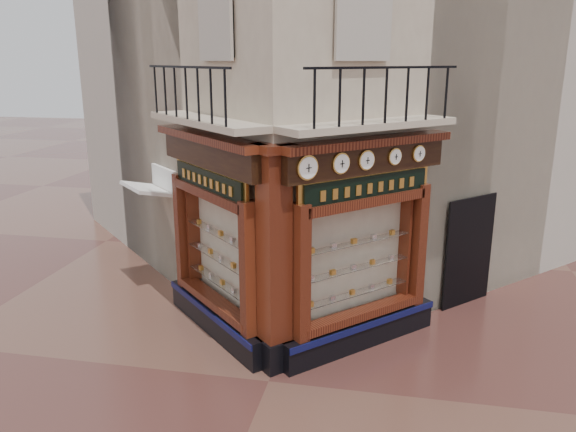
% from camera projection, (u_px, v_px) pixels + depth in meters
% --- Properties ---
extents(ground, '(80.00, 80.00, 0.00)m').
position_uv_depth(ground, '(269.00, 381.00, 9.53)').
color(ground, '#502B25').
rests_on(ground, ground).
extents(main_building, '(11.31, 11.31, 12.00)m').
position_uv_depth(main_building, '(323.00, 29.00, 13.74)').
color(main_building, beige).
rests_on(main_building, ground).
extents(neighbour_left, '(11.31, 11.31, 11.00)m').
position_uv_depth(neighbour_left, '(251.00, 52.00, 16.67)').
color(neighbour_left, '#B3AC9C').
rests_on(neighbour_left, ground).
extents(neighbour_right, '(11.31, 11.31, 11.00)m').
position_uv_depth(neighbour_right, '(422.00, 51.00, 15.75)').
color(neighbour_right, '#B3AC9C').
rests_on(neighbour_right, ground).
extents(shopfront_left, '(2.86, 2.86, 3.98)m').
position_uv_depth(shopfront_left, '(215.00, 238.00, 10.74)').
color(shopfront_left, black).
rests_on(shopfront_left, ground).
extents(shopfront_right, '(2.86, 2.86, 3.98)m').
position_uv_depth(shopfront_right, '(362.00, 247.00, 10.22)').
color(shopfront_right, black).
rests_on(shopfront_right, ground).
extents(corner_pilaster, '(0.85, 0.85, 3.98)m').
position_uv_depth(corner_pilaster, '(274.00, 264.00, 9.48)').
color(corner_pilaster, black).
rests_on(corner_pilaster, ground).
extents(balcony, '(5.94, 2.97, 1.03)m').
position_uv_depth(balcony, '(285.00, 122.00, 9.80)').
color(balcony, beige).
rests_on(balcony, ground).
extents(clock_a, '(0.32, 0.32, 0.40)m').
position_uv_depth(clock_a, '(308.00, 168.00, 8.88)').
color(clock_a, gold).
rests_on(clock_a, ground).
extents(clock_b, '(0.29, 0.29, 0.36)m').
position_uv_depth(clock_b, '(341.00, 163.00, 9.25)').
color(clock_b, gold).
rests_on(clock_b, ground).
extents(clock_c, '(0.28, 0.28, 0.35)m').
position_uv_depth(clock_c, '(366.00, 160.00, 9.55)').
color(clock_c, gold).
rests_on(clock_c, ground).
extents(clock_d, '(0.25, 0.25, 0.31)m').
position_uv_depth(clock_d, '(395.00, 157.00, 9.91)').
color(clock_d, gold).
rests_on(clock_d, ground).
extents(clock_e, '(0.25, 0.25, 0.31)m').
position_uv_depth(clock_e, '(419.00, 153.00, 10.23)').
color(clock_e, gold).
rests_on(clock_e, ground).
extents(awning, '(1.49, 1.49, 0.25)m').
position_uv_depth(awning, '(153.00, 287.00, 13.46)').
color(awning, white).
rests_on(awning, ground).
extents(signboard_left, '(2.05, 2.05, 0.55)m').
position_uv_depth(signboard_left, '(209.00, 181.00, 10.40)').
color(signboard_left, gold).
rests_on(signboard_left, ground).
extents(signboard_right, '(2.15, 2.15, 0.58)m').
position_uv_depth(signboard_right, '(367.00, 188.00, 9.85)').
color(signboard_right, gold).
rests_on(signboard_right, ground).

